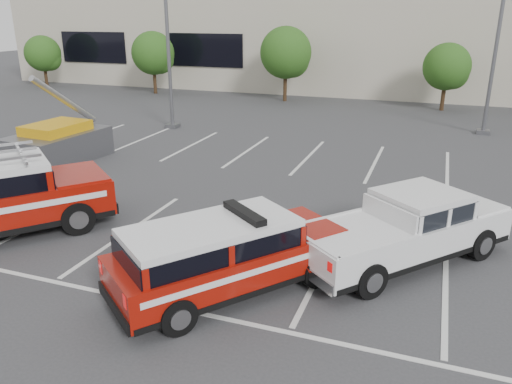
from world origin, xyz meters
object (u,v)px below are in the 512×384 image
Objects in this scene: fire_chief_suv at (227,260)px; white_pickup at (404,235)px; light_pole_left at (167,22)px; tree_far_left at (44,55)px; utility_rig at (54,144)px; tree_mid_left at (287,54)px; tree_mid_right at (448,68)px; convention_building at (386,25)px; light_pole_mid at (500,23)px; tree_left at (154,55)px.

fire_chief_suv is 0.95× the size of white_pickup.
light_pole_left is 1.92× the size of white_pickup.
tree_far_left is 23.21m from utility_rig.
tree_mid_right is at bearing -0.00° from tree_mid_left.
convention_building reaches higher than light_pole_mid.
light_pole_left is at bearing 178.27° from white_pickup.
fire_chief_suv is (-4.06, -23.90, -1.78)m from tree_mid_right.
light_pole_left reaches higher than white_pickup.
tree_mid_left is (-5.09, -9.82, -1.68)m from convention_building.
convention_building is 31.56m from white_pickup.
tree_left is at bearing 112.60° from utility_rig.
convention_building is 18.11m from tree_left.
tree_far_left is 0.78× the size of fire_chief_suv.
light_pole_mid is at bearing -15.43° from tree_left.
convention_building is at bearing 33.05° from tree_left.
tree_left is 0.43× the size of light_pole_mid.
tree_left reaches higher than tree_far_left.
light_pole_left is (-3.09, -10.05, 2.14)m from tree_mid_left.
tree_mid_right is (4.91, -9.82, -2.22)m from convention_building.
tree_mid_left is at bearing 153.08° from light_pole_mid.
tree_mid_left is 0.91× the size of white_pickup.
convention_building reaches higher than tree_left.
tree_mid_right is 0.39× the size of light_pole_mid.
utility_rig is at bearing -175.42° from fire_chief_suv.
convention_building is 28.86m from utility_rig.
light_pole_left is at bearing 160.83° from fire_chief_suv.
fire_chief_suv is at bearing -28.55° from utility_rig.
utility_rig is (-1.34, -7.08, -4.50)m from light_pole_left.
light_pole_mid is at bearing 14.93° from light_pole_left.
light_pole_left is at bearing -142.50° from tree_mid_right.
light_pole_left and light_pole_mid have the same top height.
utility_rig is (15.57, -17.12, -1.81)m from tree_far_left.
light_pole_left is at bearing 83.85° from utility_rig.
utility_rig is (-4.43, -17.12, -2.35)m from tree_mid_left.
tree_mid_right is 21.28m from white_pickup.
convention_building is 11.80× the size of fire_chief_suv.
tree_far_left is at bearing 136.86° from utility_rig.
convention_building is at bearing 137.98° from white_pickup.
convention_building is 5.86× the size of light_pole_left.
white_pickup is (19.30, -21.19, -2.11)m from tree_left.
tree_left is 0.87× the size of fire_chief_suv.
tree_left is (-15.09, -9.82, -1.95)m from convention_building.
tree_left is 0.91× the size of tree_mid_left.
convention_building is at bearing 62.60° from tree_mid_left.
tree_mid_left is 0.47× the size of light_pole_mid.
utility_rig reaches higher than fire_chief_suv.
tree_mid_right is at bearing 118.08° from fire_chief_suv.
tree_left is 12.43m from light_pole_left.
light_pole_mid is (15.00, 4.00, 0.00)m from light_pole_left.
tree_mid_left reaches higher than white_pickup.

